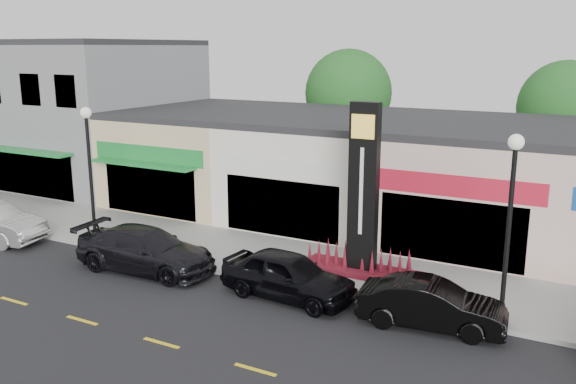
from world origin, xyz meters
name	(u,v)px	position (x,y,z in m)	size (l,w,h in m)	color
ground	(223,304)	(0.00, 0.00, 0.00)	(120.00, 120.00, 0.00)	black
sidewalk	(288,260)	(0.00, 4.35, 0.07)	(52.00, 4.30, 0.15)	gray
curb	(257,280)	(0.00, 2.10, 0.07)	(52.00, 0.20, 0.15)	gray
building_grey_2story	(79,112)	(-18.00, 11.48, 4.14)	(12.00, 10.95, 8.30)	slate
shop_beige	(211,153)	(-8.50, 11.46, 2.40)	(7.00, 10.85, 4.80)	tan
shop_cream	(331,165)	(-1.50, 11.47, 2.40)	(7.00, 10.01, 4.80)	silver
shop_pink_w	(480,179)	(5.50, 11.47, 2.40)	(7.00, 10.01, 4.80)	#CAAA9A
tree_rear_west	(348,93)	(-4.00, 19.50, 5.22)	(5.20, 5.20, 7.83)	#382619
tree_rear_mid	(565,108)	(8.00, 19.50, 4.88)	(4.80, 4.80, 7.29)	#382619
lamp_west_near	(89,161)	(-8.00, 2.50, 3.48)	(0.44, 0.44, 5.47)	black
lamp_east_near	(510,211)	(8.00, 2.50, 3.48)	(0.44, 0.44, 5.47)	black
pylon_sign	(363,215)	(3.00, 4.20, 2.27)	(4.20, 1.30, 6.00)	#500D14
car_dark_sedan	(146,250)	(-4.13, 1.16, 0.78)	(5.35, 2.17, 1.55)	black
car_black_sedan	(288,275)	(1.58, 1.40, 0.77)	(4.52, 1.82, 1.54)	black
car_black_conv	(432,305)	(6.23, 1.46, 0.69)	(4.19, 1.46, 1.38)	black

